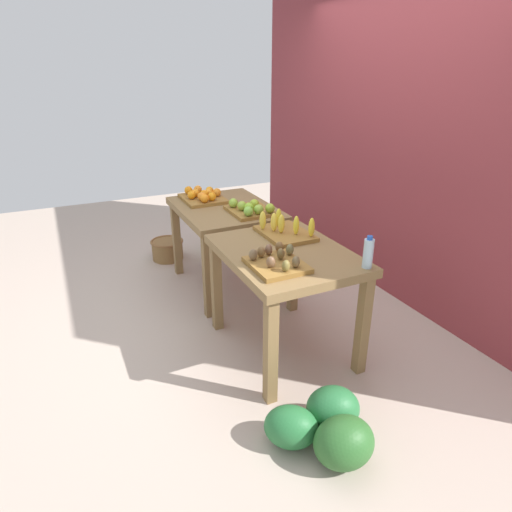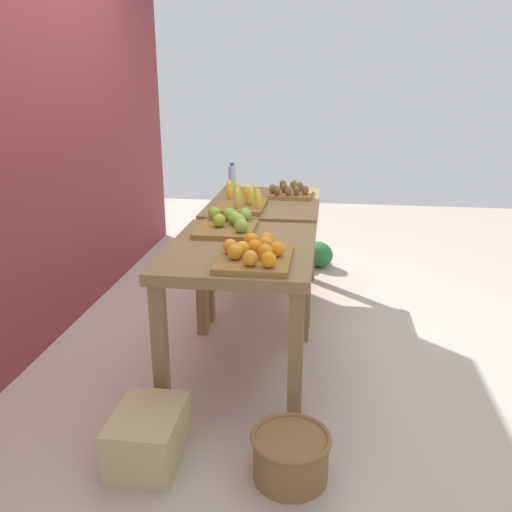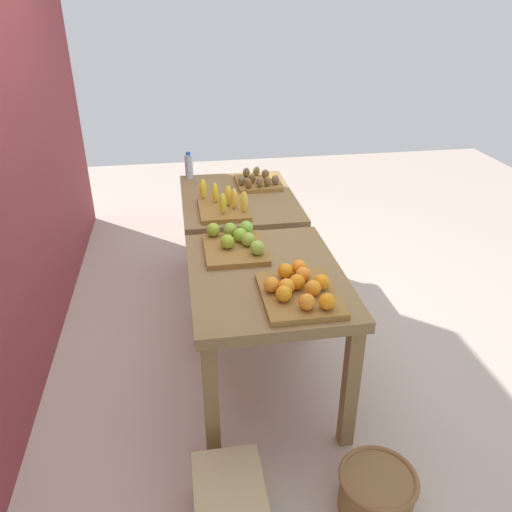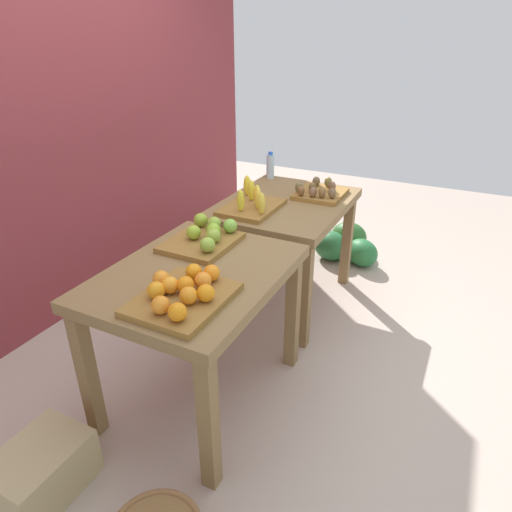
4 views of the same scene
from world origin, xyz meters
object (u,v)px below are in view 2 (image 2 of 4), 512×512
kiwi_bin (290,192)px  water_bottle (232,176)px  display_table_right (265,216)px  orange_bin (255,254)px  banana_crate (242,203)px  watermelon_pile (300,249)px  wicker_basket (291,455)px  cardboard_produce_box (148,436)px  display_table_left (241,265)px  apple_bin (229,224)px

kiwi_bin → water_bottle: bearing=63.1°
display_table_right → orange_bin: orange_bin is taller
kiwi_bin → banana_crate: bearing=146.0°
watermelon_pile → wicker_basket: size_ratio=1.87×
orange_bin → wicker_basket: bearing=-158.3°
banana_crate → kiwi_bin: banana_crate is taller
cardboard_produce_box → water_bottle: bearing=0.6°
orange_bin → kiwi_bin: orange_bin is taller
display_table_left → orange_bin: orange_bin is taller
watermelon_pile → wicker_basket: (-2.88, -0.13, -0.02)m
wicker_basket → kiwi_bin: bearing=4.6°
display_table_left → display_table_right: size_ratio=1.00×
banana_crate → apple_bin: bearing=-179.0°
banana_crate → watermelon_pile: banana_crate is taller
apple_bin → cardboard_produce_box: (-1.11, 0.18, -0.70)m
display_table_right → water_bottle: bearing=35.7°
banana_crate → water_bottle: (0.70, 0.19, 0.06)m
display_table_left → apple_bin: 0.35m
watermelon_pile → display_table_right: bearing=166.0°
cardboard_produce_box → wicker_basket: bearing=-93.2°
display_table_left → kiwi_bin: size_ratio=2.89×
water_bottle → kiwi_bin: bearing=-116.9°
kiwi_bin → display_table_left: bearing=172.5°
display_table_left → watermelon_pile: size_ratio=1.59×
banana_crate → cardboard_produce_box: bearing=174.3°
apple_bin → water_bottle: bearing=9.1°
display_table_left → water_bottle: bearing=11.7°
display_table_left → banana_crate: (0.87, 0.13, 0.16)m
display_table_left → orange_bin: 0.32m
watermelon_pile → display_table_left: bearing=173.7°
orange_bin → cardboard_produce_box: 0.99m
orange_bin → banana_crate: 1.15m
orange_bin → display_table_right: bearing=4.7°
display_table_left → watermelon_pile: 2.11m
display_table_left → cardboard_produce_box: display_table_left is taller
apple_bin → banana_crate: bearing=1.0°
display_table_right → display_table_left: bearing=180.0°
display_table_right → banana_crate: bearing=152.5°
banana_crate → water_bottle: water_bottle is taller
banana_crate → watermelon_pile: 1.39m
orange_bin → wicker_basket: orange_bin is taller
watermelon_pile → orange_bin: bearing=177.2°
banana_crate → watermelon_pile: bearing=-17.1°
banana_crate → orange_bin: bearing=-167.8°
cardboard_produce_box → apple_bin: bearing=-9.2°
display_table_right → banana_crate: banana_crate is taller
apple_bin → water_bottle: water_bottle is taller
kiwi_bin → display_table_right: bearing=139.0°
kiwi_bin → watermelon_pile: (0.70, -0.05, -0.69)m
water_bottle → watermelon_pile: water_bottle is taller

